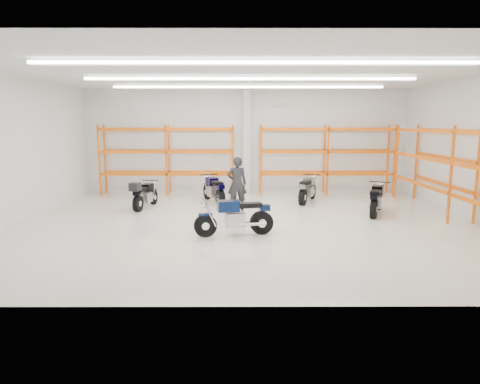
{
  "coord_description": "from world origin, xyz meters",
  "views": [
    {
      "loc": [
        -0.35,
        -12.83,
        3.07
      ],
      "look_at": [
        -0.31,
        0.5,
        0.92
      ],
      "focal_mm": 32.0,
      "sensor_mm": 36.0,
      "label": 1
    }
  ],
  "objects_px": {
    "standing_man": "(237,184)",
    "motorcycle_back_a": "(144,195)",
    "motorcycle_back_b": "(214,190)",
    "motorcycle_back_c": "(307,190)",
    "motorcycle_main": "(238,217)",
    "structural_column": "(247,142)",
    "motorcycle_back_d": "(376,200)"
  },
  "relations": [
    {
      "from": "motorcycle_main",
      "to": "standing_man",
      "type": "xyz_separation_m",
      "value": [
        -0.03,
        3.48,
        0.44
      ]
    },
    {
      "from": "motorcycle_back_c",
      "to": "motorcycle_back_b",
      "type": "bearing_deg",
      "value": -178.43
    },
    {
      "from": "motorcycle_back_b",
      "to": "motorcycle_back_d",
      "type": "bearing_deg",
      "value": -20.93
    },
    {
      "from": "motorcycle_back_d",
      "to": "standing_man",
      "type": "relative_size",
      "value": 1.06
    },
    {
      "from": "motorcycle_back_d",
      "to": "standing_man",
      "type": "height_order",
      "value": "standing_man"
    },
    {
      "from": "motorcycle_back_d",
      "to": "standing_man",
      "type": "distance_m",
      "value": 4.8
    },
    {
      "from": "motorcycle_back_d",
      "to": "structural_column",
      "type": "relative_size",
      "value": 0.45
    },
    {
      "from": "standing_man",
      "to": "motorcycle_back_b",
      "type": "bearing_deg",
      "value": -63.12
    },
    {
      "from": "motorcycle_back_b",
      "to": "structural_column",
      "type": "bearing_deg",
      "value": 60.68
    },
    {
      "from": "standing_man",
      "to": "structural_column",
      "type": "relative_size",
      "value": 0.42
    },
    {
      "from": "motorcycle_back_d",
      "to": "standing_man",
      "type": "xyz_separation_m",
      "value": [
        -4.72,
        0.78,
        0.46
      ]
    },
    {
      "from": "motorcycle_back_b",
      "to": "standing_man",
      "type": "distance_m",
      "value": 1.7
    },
    {
      "from": "motorcycle_back_c",
      "to": "standing_man",
      "type": "relative_size",
      "value": 1.06
    },
    {
      "from": "motorcycle_main",
      "to": "motorcycle_back_b",
      "type": "height_order",
      "value": "motorcycle_main"
    },
    {
      "from": "motorcycle_back_b",
      "to": "motorcycle_back_c",
      "type": "bearing_deg",
      "value": 1.57
    },
    {
      "from": "motorcycle_main",
      "to": "standing_man",
      "type": "relative_size",
      "value": 1.15
    },
    {
      "from": "motorcycle_back_b",
      "to": "motorcycle_back_c",
      "type": "xyz_separation_m",
      "value": [
        3.63,
        0.1,
        -0.01
      ]
    },
    {
      "from": "standing_man",
      "to": "structural_column",
      "type": "height_order",
      "value": "structural_column"
    },
    {
      "from": "motorcycle_main",
      "to": "motorcycle_back_d",
      "type": "relative_size",
      "value": 1.09
    },
    {
      "from": "motorcycle_back_a",
      "to": "standing_man",
      "type": "xyz_separation_m",
      "value": [
        3.36,
        -0.23,
        0.45
      ]
    },
    {
      "from": "motorcycle_main",
      "to": "standing_man",
      "type": "bearing_deg",
      "value": 90.49
    },
    {
      "from": "standing_man",
      "to": "motorcycle_back_a",
      "type": "bearing_deg",
      "value": -10.07
    },
    {
      "from": "motorcycle_back_b",
      "to": "structural_column",
      "type": "xyz_separation_m",
      "value": [
        1.3,
        2.32,
        1.75
      ]
    },
    {
      "from": "motorcycle_main",
      "to": "structural_column",
      "type": "xyz_separation_m",
      "value": [
        0.38,
        7.17,
        1.74
      ]
    },
    {
      "from": "structural_column",
      "to": "motorcycle_back_d",
      "type": "bearing_deg",
      "value": -46.05
    },
    {
      "from": "motorcycle_main",
      "to": "motorcycle_back_d",
      "type": "xyz_separation_m",
      "value": [
        4.69,
        2.7,
        -0.01
      ]
    },
    {
      "from": "motorcycle_main",
      "to": "motorcycle_back_b",
      "type": "relative_size",
      "value": 1.06
    },
    {
      "from": "motorcycle_main",
      "to": "motorcycle_back_a",
      "type": "bearing_deg",
      "value": 132.48
    },
    {
      "from": "motorcycle_main",
      "to": "structural_column",
      "type": "relative_size",
      "value": 0.49
    },
    {
      "from": "motorcycle_back_c",
      "to": "motorcycle_back_d",
      "type": "distance_m",
      "value": 3.0
    },
    {
      "from": "motorcycle_main",
      "to": "standing_man",
      "type": "height_order",
      "value": "standing_man"
    },
    {
      "from": "motorcycle_back_d",
      "to": "structural_column",
      "type": "distance_m",
      "value": 6.45
    }
  ]
}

